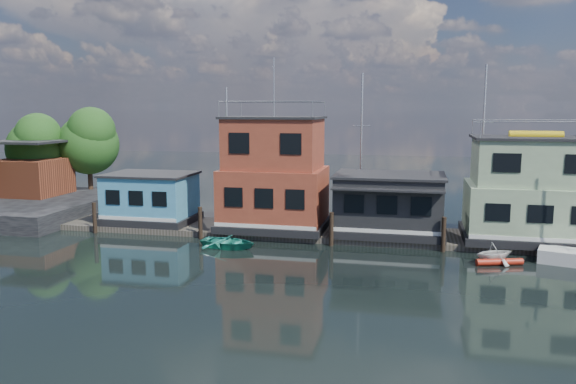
% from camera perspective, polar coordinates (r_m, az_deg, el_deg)
% --- Properties ---
extents(ground, '(160.00, 160.00, 0.00)m').
position_cam_1_polar(ground, '(27.48, 9.97, -10.42)').
color(ground, black).
rests_on(ground, ground).
extents(dock, '(48.00, 5.00, 0.40)m').
position_cam_1_polar(dock, '(38.97, 10.86, -4.44)').
color(dock, '#595147').
rests_on(dock, ground).
extents(houseboat_blue, '(6.40, 4.90, 3.66)m').
position_cam_1_polar(houseboat_blue, '(43.02, -13.77, -0.59)').
color(houseboat_blue, black).
rests_on(houseboat_blue, dock).
extents(houseboat_red, '(7.40, 5.90, 11.86)m').
position_cam_1_polar(houseboat_red, '(39.46, -1.41, 1.63)').
color(houseboat_red, black).
rests_on(houseboat_red, dock).
extents(houseboat_dark, '(7.40, 6.10, 4.06)m').
position_cam_1_polar(houseboat_dark, '(38.54, 10.21, -1.20)').
color(houseboat_dark, black).
rests_on(houseboat_dark, dock).
extents(houseboat_green, '(8.40, 5.90, 7.03)m').
position_cam_1_polar(houseboat_green, '(39.06, 23.56, 0.02)').
color(houseboat_green, black).
rests_on(houseboat_green, dock).
extents(pilings, '(42.28, 0.28, 2.20)m').
position_cam_1_polar(pilings, '(36.06, 10.22, -4.01)').
color(pilings, '#2D2116').
rests_on(pilings, ground).
extents(background_masts, '(36.40, 0.16, 12.00)m').
position_cam_1_polar(background_masts, '(44.26, 17.50, 3.88)').
color(background_masts, silver).
rests_on(background_masts, ground).
extents(shore, '(12.40, 15.72, 8.24)m').
position_cam_1_polar(shore, '(52.78, -24.35, 2.09)').
color(shore, black).
rests_on(shore, ground).
extents(dinghy_teal, '(3.97, 3.09, 0.75)m').
position_cam_1_polar(dinghy_teal, '(36.10, -6.08, -5.09)').
color(dinghy_teal, teal).
rests_on(dinghy_teal, ground).
extents(dinghy_white, '(3.05, 2.93, 1.24)m').
position_cam_1_polar(dinghy_white, '(34.54, 20.22, -5.79)').
color(dinghy_white, silver).
rests_on(dinghy_white, ground).
extents(red_kayak, '(2.68, 1.17, 0.39)m').
position_cam_1_polar(red_kayak, '(34.26, 20.69, -6.67)').
color(red_kayak, '#AD2212').
rests_on(red_kayak, ground).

